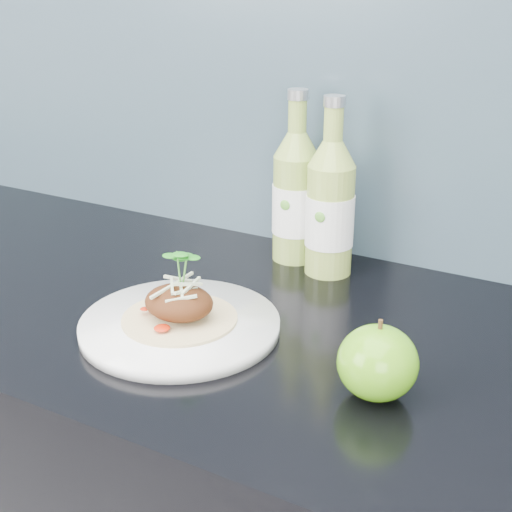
% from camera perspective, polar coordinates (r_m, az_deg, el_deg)
% --- Properties ---
extents(subway_backsplash, '(4.00, 0.02, 0.70)m').
position_cam_1_polar(subway_backsplash, '(1.12, 8.75, 17.24)').
color(subway_backsplash, slate).
rests_on(subway_backsplash, kitchen_counter).
extents(dinner_plate, '(0.35, 0.35, 0.02)m').
position_cam_1_polar(dinner_plate, '(0.94, -6.10, -5.53)').
color(dinner_plate, white).
rests_on(dinner_plate, kitchen_counter).
extents(pork_taco, '(0.15, 0.15, 0.10)m').
position_cam_1_polar(pork_taco, '(0.92, -6.19, -3.53)').
color(pork_taco, tan).
rests_on(pork_taco, dinner_plate).
extents(green_apple, '(0.09, 0.09, 0.09)m').
position_cam_1_polar(green_apple, '(0.79, 9.70, -8.41)').
color(green_apple, '#599910').
rests_on(green_apple, kitchen_counter).
extents(cider_bottle_left, '(0.08, 0.08, 0.27)m').
position_cam_1_polar(cider_bottle_left, '(1.13, 3.19, 4.71)').
color(cider_bottle_left, '#8AA544').
rests_on(cider_bottle_left, kitchen_counter).
extents(cider_bottle_right, '(0.08, 0.08, 0.27)m').
position_cam_1_polar(cider_bottle_right, '(1.08, 5.95, 3.79)').
color(cider_bottle_right, '#93AD48').
rests_on(cider_bottle_right, kitchen_counter).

